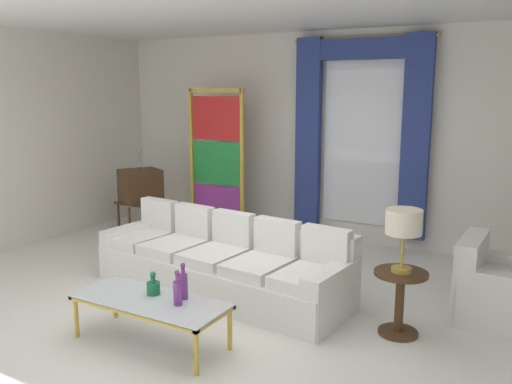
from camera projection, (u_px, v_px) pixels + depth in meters
The scene contains 16 objects.
ground_plane at pixel (218, 308), 5.44m from camera, with size 16.00×16.00×0.00m, color white.
wall_rear at pixel (334, 137), 7.76m from camera, with size 8.00×0.12×3.00m, color white.
wall_left at pixel (21, 139), 7.44m from camera, with size 0.12×7.00×3.00m, color white.
ceiling_slab at pixel (257, 8), 5.54m from camera, with size 8.00×7.60×0.04m, color white.
curtained_window at pixel (360, 122), 7.36m from camera, with size 2.00×0.17×2.70m.
couch_white_long at pixel (224, 264), 5.87m from camera, with size 2.99×1.21×0.86m.
coffee_table at pixel (150, 303), 4.63m from camera, with size 1.40×0.57×0.41m.
bottle_blue_decanter at pixel (178, 291), 4.48m from camera, with size 0.07×0.07×0.31m.
bottle_crystal_tall at pixel (153, 287), 4.72m from camera, with size 0.12×0.12×0.21m.
bottle_amber_squat at pixel (183, 284), 4.61m from camera, with size 0.08×0.08×0.33m.
vintage_tv at pixel (140, 187), 8.09m from camera, with size 0.72×0.75×1.35m.
armchair_white at pixel (497, 292), 5.11m from camera, with size 0.84×0.84×0.80m.
stained_glass_divider at pixel (217, 166), 8.00m from camera, with size 0.95×0.05×2.20m.
peacock_figurine at pixel (233, 230), 7.59m from camera, with size 0.44×0.60×0.50m.
round_side_table at pixel (400, 297), 4.81m from camera, with size 0.48×0.48×0.59m.
table_lamp_brass at pixel (404, 225), 4.69m from camera, with size 0.32×0.32×0.57m.
Camera 1 is at (2.87, -4.25, 2.21)m, focal length 37.55 mm.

